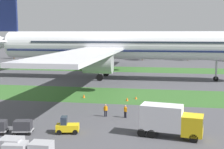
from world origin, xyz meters
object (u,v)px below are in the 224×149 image
Objects in this scene: catering_truck at (170,120)px; ground_crew_marshaller at (125,111)px; baggage_tug at (67,126)px; ground_crew_loader at (106,110)px; cargo_dolly_lead at (23,126)px; taxiway_marker_2 at (84,96)px; taxiway_marker_3 at (136,98)px; uld_container_2 at (12,147)px; airliner at (112,45)px; taxiway_marker_0 at (127,99)px.

catering_truck is 9.08m from ground_crew_marshaller.
ground_crew_loader is (3.07, 7.68, 0.13)m from baggage_tug.
catering_truck is at bearing 82.36° from baggage_tug.
cargo_dolly_lead is at bearing -90.00° from baggage_tug.
ground_crew_marshaller is 14.60m from taxiway_marker_2.
ground_crew_loader is 3.73× the size of taxiway_marker_3.
cargo_dolly_lead is 1.22× the size of uld_container_2.
taxiway_marker_2 is at bearing -177.28° from taxiway_marker_3.
airliner is 50.38m from uld_container_2.
ground_crew_loader is at bearing -144.49° from ground_crew_marshaller.
ground_crew_loader is at bearing -104.77° from taxiway_marker_3.
airliner is 44.31m from cargo_dolly_lead.
ground_crew_marshaller is at bearing -91.81° from taxiway_marker_3.
uld_container_2 is 3.10× the size of taxiway_marker_2.
taxiway_marker_3 is at bearing 2.72° from taxiway_marker_2.
taxiway_marker_3 is (6.21, 19.59, -0.58)m from baggage_tug.
ground_crew_marshaller is at bearing -52.45° from taxiway_marker_2.
uld_container_2 reaches higher than taxiway_marker_2.
catering_truck is 4.16× the size of ground_crew_loader.
taxiway_marker_0 is 1.35× the size of taxiway_marker_3.
ground_crew_loader is 10.38m from taxiway_marker_0.
airliner is 42.81× the size of uld_container_2.
airliner is 24.85m from taxiway_marker_2.
taxiway_marker_0 is (9.79, 18.85, -0.61)m from cargo_dolly_lead.
ground_crew_marshaller is 10.37m from taxiway_marker_0.
cargo_dolly_lead is at bearing -117.45° from taxiway_marker_0.
taxiway_marker_2 is (-1.16, -23.45, -8.11)m from airliner.
taxiway_marker_0 is at bearing -148.99° from catering_truck.
taxiway_marker_3 is at bearing 51.44° from taxiway_marker_0.
uld_container_2 is (-14.69, -7.87, -1.07)m from catering_truck.
catering_truck reaches higher than taxiway_marker_3.
catering_truck is 11.55× the size of taxiway_marker_0.
catering_truck is 23.66m from taxiway_marker_2.
ground_crew_loader is at bearing 67.59° from uld_container_2.
uld_container_2 is at bearing -1.38° from airliner.
ground_crew_marshaller is 17.25m from uld_container_2.
cargo_dolly_lead is (-4.93, -0.95, 0.10)m from baggage_tug.
catering_truck is at bearing 17.84° from airliner.
ground_crew_marshaller is (-5.79, 6.92, -1.01)m from catering_truck.
ground_crew_marshaller is 2.70× the size of taxiway_marker_2.
taxiway_marker_0 reaches higher than taxiway_marker_3.
catering_truck is at bearing 28.16° from uld_container_2.
cargo_dolly_lead is at bearing 106.66° from uld_container_2.
baggage_tug reaches higher than taxiway_marker_2.
uld_container_2 is (-6.14, -14.88, -0.06)m from ground_crew_loader.
taxiway_marker_3 is at bearing 140.59° from cargo_dolly_lead.
cargo_dolly_lead is 11.78m from ground_crew_loader.
catering_truck is 16.70m from uld_container_2.
airliner is 183.72× the size of taxiway_marker_3.
uld_container_2 reaches higher than taxiway_marker_3.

